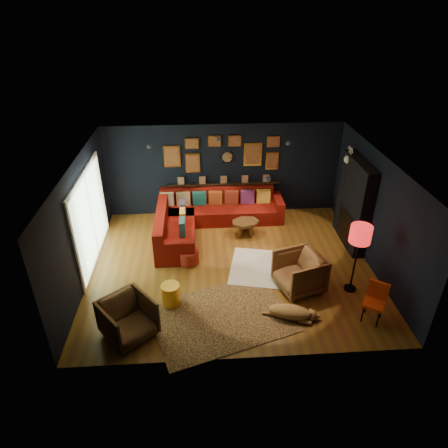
{
  "coord_description": "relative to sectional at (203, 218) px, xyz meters",
  "views": [
    {
      "loc": [
        -0.7,
        -7.62,
        5.56
      ],
      "look_at": [
        -0.16,
        0.3,
        0.98
      ],
      "focal_mm": 32.0,
      "sensor_mm": 36.0,
      "label": 1
    }
  ],
  "objects": [
    {
      "name": "floor",
      "position": [
        0.61,
        -1.81,
        -0.32
      ],
      "size": [
        6.5,
        6.5,
        0.0
      ],
      "primitive_type": "plane",
      "color": "brown",
      "rests_on": "ground"
    },
    {
      "name": "room_walls",
      "position": [
        0.61,
        -1.81,
        1.27
      ],
      "size": [
        6.5,
        6.5,
        6.5
      ],
      "color": "black",
      "rests_on": "ground"
    },
    {
      "name": "armchair_left",
      "position": [
        -1.47,
        -3.86,
        0.12
      ],
      "size": [
        1.17,
        1.16,
        0.88
      ],
      "primitive_type": "imported",
      "rotation": [
        0.0,
        0.0,
        0.68
      ],
      "color": "#B5753F",
      "rests_on": "ground"
    },
    {
      "name": "fireplace",
      "position": [
        3.71,
        -0.91,
        0.7
      ],
      "size": [
        0.31,
        1.6,
        2.2
      ],
      "color": "black",
      "rests_on": "ground"
    },
    {
      "name": "gold_stool",
      "position": [
        -0.73,
        -3.05,
        -0.08
      ],
      "size": [
        0.39,
        0.39,
        0.48
      ],
      "primitive_type": "cylinder",
      "color": "gold",
      "rests_on": "ground"
    },
    {
      "name": "pouf",
      "position": [
        -0.39,
        -1.61,
        -0.13
      ],
      "size": [
        0.49,
        0.49,
        0.32
      ],
      "primitive_type": "cylinder",
      "color": "maroon",
      "rests_on": "shag_rug"
    },
    {
      "name": "ceiling_spots",
      "position": [
        0.61,
        -1.01,
        2.24
      ],
      "size": [
        3.3,
        2.5,
        0.06
      ],
      "color": "black",
      "rests_on": "room_walls"
    },
    {
      "name": "sectional",
      "position": [
        0.0,
        0.0,
        0.0
      ],
      "size": [
        3.41,
        2.69,
        0.86
      ],
      "color": "maroon",
      "rests_on": "ground"
    },
    {
      "name": "deer_head",
      "position": [
        3.75,
        -0.41,
        1.73
      ],
      "size": [
        0.5,
        0.28,
        0.45
      ],
      "color": "white",
      "rests_on": "fireplace"
    },
    {
      "name": "sunburst_mirror",
      "position": [
        0.71,
        0.91,
        1.38
      ],
      "size": [
        0.47,
        0.16,
        0.47
      ],
      "color": "silver",
      "rests_on": "room_walls"
    },
    {
      "name": "shag_rug",
      "position": [
        1.61,
        -2.01,
        -0.31
      ],
      "size": [
        2.31,
        1.89,
        0.03
      ],
      "primitive_type": "cube",
      "rotation": [
        0.0,
        0.0,
        -0.21
      ],
      "color": "white",
      "rests_on": "ground"
    },
    {
      "name": "leopard_rug",
      "position": [
        0.27,
        -3.51,
        -0.32
      ],
      "size": [
        3.12,
        2.63,
        0.02
      ],
      "primitive_type": "cube",
      "rotation": [
        0.0,
        0.0,
        0.32
      ],
      "color": "tan",
      "rests_on": "ground"
    },
    {
      "name": "dog",
      "position": [
        1.61,
        -3.61,
        -0.13
      ],
      "size": [
        1.26,
        0.86,
        0.36
      ],
      "primitive_type": null,
      "rotation": [
        0.0,
        0.0,
        -0.28
      ],
      "color": "tan",
      "rests_on": "leopard_rug"
    },
    {
      "name": "coffee_table",
      "position": [
        1.1,
        -0.41,
        0.01
      ],
      "size": [
        0.86,
        0.72,
        0.38
      ],
      "rotation": [
        0.0,
        0.0,
        0.22
      ],
      "color": "#59371A",
      "rests_on": "shag_rug"
    },
    {
      "name": "floor_lamp",
      "position": [
        3.11,
        -2.83,
        1.0
      ],
      "size": [
        0.44,
        0.44,
        1.58
      ],
      "color": "black",
      "rests_on": "ground"
    },
    {
      "name": "orange_chair",
      "position": [
        3.24,
        -3.71,
        0.16
      ],
      "size": [
        0.54,
        0.54,
        0.82
      ],
      "rotation": [
        0.0,
        0.0,
        -0.62
      ],
      "color": "black",
      "rests_on": "ground"
    },
    {
      "name": "sliding_door",
      "position": [
        -2.6,
        -1.21,
        0.78
      ],
      "size": [
        0.06,
        2.8,
        2.2
      ],
      "color": "white",
      "rests_on": "ground"
    },
    {
      "name": "armchair_right",
      "position": [
        1.99,
        -2.7,
        0.14
      ],
      "size": [
        1.07,
        1.11,
        0.93
      ],
      "primitive_type": "imported",
      "rotation": [
        0.0,
        0.0,
        -1.27
      ],
      "color": "#B5753F",
      "rests_on": "ground"
    },
    {
      "name": "gallery_wall",
      "position": [
        0.6,
        0.91,
        1.48
      ],
      "size": [
        3.15,
        0.04,
        1.02
      ],
      "color": "gold",
      "rests_on": "room_walls"
    },
    {
      "name": "ledge",
      "position": [
        0.61,
        0.87,
        0.6
      ],
      "size": [
        3.2,
        0.12,
        0.04
      ],
      "primitive_type": "cube",
      "color": "black",
      "rests_on": "room_walls"
    }
  ]
}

